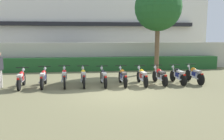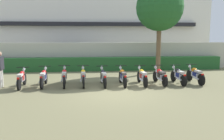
{
  "view_description": "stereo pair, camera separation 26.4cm",
  "coord_description": "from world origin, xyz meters",
  "px_view_note": "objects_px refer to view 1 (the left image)",
  "views": [
    {
      "loc": [
        -1.47,
        -9.52,
        2.43
      ],
      "look_at": [
        0.0,
        1.98,
        0.72
      ],
      "focal_mm": 36.76,
      "sensor_mm": 36.0,
      "label": 1
    },
    {
      "loc": [
        -1.21,
        -9.55,
        2.43
      ],
      "look_at": [
        0.0,
        1.98,
        0.72
      ],
      "focal_mm": 36.76,
      "sensor_mm": 36.0,
      "label": 2
    }
  ],
  "objects_px": {
    "motorcycle_in_row_9": "(194,74)",
    "motorcycle_in_row_2": "(64,77)",
    "motorcycle_in_row_3": "(83,77)",
    "parked_car": "(64,54)",
    "motorcycle_in_row_8": "(178,75)",
    "motorcycle_in_row_0": "(21,79)",
    "motorcycle_in_row_5": "(123,76)",
    "motorcycle_in_row_6": "(142,76)",
    "motorcycle_in_row_4": "(103,77)",
    "motorcycle_in_row_1": "(43,78)",
    "tree_near_inspector": "(158,8)",
    "motorcycle_in_row_7": "(160,76)"
  },
  "relations": [
    {
      "from": "motorcycle_in_row_2",
      "to": "motorcycle_in_row_3",
      "type": "xyz_separation_m",
      "value": [
        0.92,
        -0.06,
        -0.0
      ]
    },
    {
      "from": "parked_car",
      "to": "motorcycle_in_row_1",
      "type": "bearing_deg",
      "value": -98.09
    },
    {
      "from": "motorcycle_in_row_0",
      "to": "motorcycle_in_row_5",
      "type": "relative_size",
      "value": 0.94
    },
    {
      "from": "motorcycle_in_row_2",
      "to": "tree_near_inspector",
      "type": "bearing_deg",
      "value": -61.96
    },
    {
      "from": "parked_car",
      "to": "motorcycle_in_row_0",
      "type": "height_order",
      "value": "parked_car"
    },
    {
      "from": "motorcycle_in_row_3",
      "to": "tree_near_inspector",
      "type": "bearing_deg",
      "value": -54.84
    },
    {
      "from": "motorcycle_in_row_1",
      "to": "motorcycle_in_row_8",
      "type": "relative_size",
      "value": 1.06
    },
    {
      "from": "motorcycle_in_row_1",
      "to": "motorcycle_in_row_3",
      "type": "distance_m",
      "value": 1.92
    },
    {
      "from": "motorcycle_in_row_0",
      "to": "motorcycle_in_row_6",
      "type": "xyz_separation_m",
      "value": [
        5.87,
        -0.02,
        0.0
      ]
    },
    {
      "from": "parked_car",
      "to": "motorcycle_in_row_7",
      "type": "distance_m",
      "value": 10.12
    },
    {
      "from": "motorcycle_in_row_2",
      "to": "motorcycle_in_row_9",
      "type": "distance_m",
      "value": 6.73
    },
    {
      "from": "motorcycle_in_row_8",
      "to": "motorcycle_in_row_0",
      "type": "bearing_deg",
      "value": 87.64
    },
    {
      "from": "motorcycle_in_row_2",
      "to": "motorcycle_in_row_7",
      "type": "xyz_separation_m",
      "value": [
        4.81,
        -0.09,
        -0.02
      ]
    },
    {
      "from": "motorcycle_in_row_0",
      "to": "motorcycle_in_row_5",
      "type": "distance_m",
      "value": 4.89
    },
    {
      "from": "motorcycle_in_row_3",
      "to": "motorcycle_in_row_6",
      "type": "bearing_deg",
      "value": -94.01
    },
    {
      "from": "motorcycle_in_row_6",
      "to": "motorcycle_in_row_7",
      "type": "relative_size",
      "value": 1.02
    },
    {
      "from": "motorcycle_in_row_5",
      "to": "motorcycle_in_row_6",
      "type": "relative_size",
      "value": 0.99
    },
    {
      "from": "parked_car",
      "to": "motorcycle_in_row_9",
      "type": "relative_size",
      "value": 2.47
    },
    {
      "from": "tree_near_inspector",
      "to": "motorcycle_in_row_2",
      "type": "relative_size",
      "value": 3.03
    },
    {
      "from": "parked_car",
      "to": "motorcycle_in_row_8",
      "type": "distance_m",
      "value": 10.68
    },
    {
      "from": "parked_car",
      "to": "motorcycle_in_row_4",
      "type": "relative_size",
      "value": 2.49
    },
    {
      "from": "tree_near_inspector",
      "to": "motorcycle_in_row_2",
      "type": "xyz_separation_m",
      "value": [
        -5.89,
        -3.72,
        -3.83
      ]
    },
    {
      "from": "motorcycle_in_row_5",
      "to": "motorcycle_in_row_6",
      "type": "bearing_deg",
      "value": -94.61
    },
    {
      "from": "tree_near_inspector",
      "to": "motorcycle_in_row_3",
      "type": "xyz_separation_m",
      "value": [
        -4.96,
        -3.78,
        -3.83
      ]
    },
    {
      "from": "motorcycle_in_row_1",
      "to": "motorcycle_in_row_8",
      "type": "height_order",
      "value": "motorcycle_in_row_1"
    },
    {
      "from": "motorcycle_in_row_0",
      "to": "motorcycle_in_row_3",
      "type": "xyz_separation_m",
      "value": [
        2.93,
        0.07,
        0.02
      ]
    },
    {
      "from": "motorcycle_in_row_8",
      "to": "parked_car",
      "type": "bearing_deg",
      "value": 34.41
    },
    {
      "from": "motorcycle_in_row_3",
      "to": "motorcycle_in_row_1",
      "type": "bearing_deg",
      "value": 85.68
    },
    {
      "from": "motorcycle_in_row_1",
      "to": "motorcycle_in_row_3",
      "type": "bearing_deg",
      "value": -93.95
    },
    {
      "from": "motorcycle_in_row_7",
      "to": "motorcycle_in_row_8",
      "type": "relative_size",
      "value": 1.04
    },
    {
      "from": "motorcycle_in_row_2",
      "to": "motorcycle_in_row_3",
      "type": "bearing_deg",
      "value": -98.1
    },
    {
      "from": "tree_near_inspector",
      "to": "motorcycle_in_row_9",
      "type": "relative_size",
      "value": 3.1
    },
    {
      "from": "motorcycle_in_row_1",
      "to": "motorcycle_in_row_2",
      "type": "height_order",
      "value": "motorcycle_in_row_2"
    },
    {
      "from": "motorcycle_in_row_8",
      "to": "motorcycle_in_row_9",
      "type": "relative_size",
      "value": 0.95
    },
    {
      "from": "motorcycle_in_row_1",
      "to": "motorcycle_in_row_5",
      "type": "relative_size",
      "value": 1.01
    },
    {
      "from": "tree_near_inspector",
      "to": "motorcycle_in_row_3",
      "type": "bearing_deg",
      "value": -142.7
    },
    {
      "from": "tree_near_inspector",
      "to": "motorcycle_in_row_6",
      "type": "distance_m",
      "value": 5.82
    },
    {
      "from": "motorcycle_in_row_5",
      "to": "parked_car",
      "type": "bearing_deg",
      "value": 21.2
    },
    {
      "from": "motorcycle_in_row_1",
      "to": "motorcycle_in_row_4",
      "type": "distance_m",
      "value": 2.91
    },
    {
      "from": "motorcycle_in_row_4",
      "to": "motorcycle_in_row_8",
      "type": "distance_m",
      "value": 3.88
    },
    {
      "from": "parked_car",
      "to": "motorcycle_in_row_3",
      "type": "xyz_separation_m",
      "value": [
        1.57,
        -8.48,
        -0.48
      ]
    },
    {
      "from": "tree_near_inspector",
      "to": "motorcycle_in_row_7",
      "type": "distance_m",
      "value": 5.52
    },
    {
      "from": "motorcycle_in_row_9",
      "to": "motorcycle_in_row_2",
      "type": "bearing_deg",
      "value": 88.22
    },
    {
      "from": "motorcycle_in_row_4",
      "to": "motorcycle_in_row_5",
      "type": "relative_size",
      "value": 0.99
    },
    {
      "from": "motorcycle_in_row_3",
      "to": "motorcycle_in_row_9",
      "type": "xyz_separation_m",
      "value": [
        5.8,
        0.04,
        -0.01
      ]
    },
    {
      "from": "motorcycle_in_row_2",
      "to": "motorcycle_in_row_0",
      "type": "bearing_deg",
      "value": 89.58
    },
    {
      "from": "motorcycle_in_row_7",
      "to": "motorcycle_in_row_8",
      "type": "xyz_separation_m",
      "value": [
        0.98,
        0.01,
        0.0
      ]
    },
    {
      "from": "tree_near_inspector",
      "to": "motorcycle_in_row_6",
      "type": "xyz_separation_m",
      "value": [
        -2.02,
        -3.88,
        -3.85
      ]
    },
    {
      "from": "motorcycle_in_row_1",
      "to": "motorcycle_in_row_7",
      "type": "bearing_deg",
      "value": -92.75
    },
    {
      "from": "motorcycle_in_row_1",
      "to": "motorcycle_in_row_2",
      "type": "relative_size",
      "value": 0.99
    }
  ]
}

